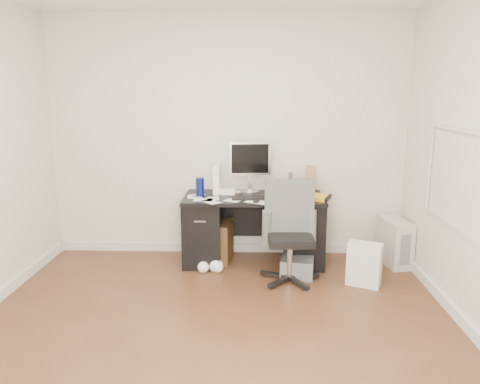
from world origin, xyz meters
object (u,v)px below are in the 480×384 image
at_px(keyboard, 252,198).
at_px(wicker_basket, 211,240).
at_px(desk, 253,227).
at_px(office_chair, 290,233).
at_px(pc_tower, 394,242).
at_px(lcd_monitor, 250,167).

height_order(keyboard, wicker_basket, keyboard).
bearing_deg(desk, keyboard, -95.15).
bearing_deg(office_chair, pc_tower, 21.48).
bearing_deg(desk, lcd_monitor, 103.79).
height_order(keyboard, pc_tower, keyboard).
xyz_separation_m(lcd_monitor, office_chair, (0.41, -0.70, -0.54)).
height_order(lcd_monitor, pc_tower, lcd_monitor).
distance_m(office_chair, wicker_basket, 1.06).
relative_size(desk, lcd_monitor, 2.58).
xyz_separation_m(desk, pc_tower, (1.54, -0.00, -0.15)).
height_order(keyboard, office_chair, office_chair).
bearing_deg(pc_tower, desk, 170.36).
bearing_deg(office_chair, keyboard, 132.65).
distance_m(lcd_monitor, wicker_basket, 0.93).
distance_m(keyboard, office_chair, 0.59).
bearing_deg(keyboard, office_chair, -47.04).
relative_size(desk, pc_tower, 3.02).
bearing_deg(desk, office_chair, -55.04).
xyz_separation_m(keyboard, pc_tower, (1.55, 0.14, -0.51)).
relative_size(keyboard, pc_tower, 0.87).
bearing_deg(lcd_monitor, wicker_basket, -172.73).
distance_m(lcd_monitor, pc_tower, 1.78).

